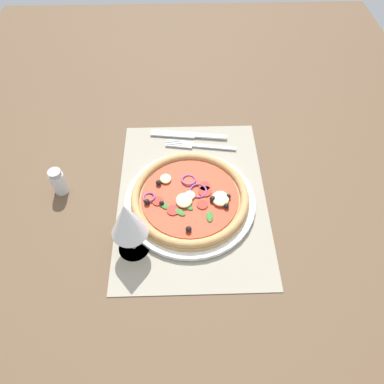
{
  "coord_description": "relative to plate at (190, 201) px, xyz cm",
  "views": [
    {
      "loc": [
        -50.34,
        1.43,
        66.09
      ],
      "look_at": [
        -0.62,
        0.0,
        2.5
      ],
      "focal_mm": 33.95,
      "sensor_mm": 36.0,
      "label": 1
    }
  ],
  "objects": [
    {
      "name": "plate",
      "position": [
        0.0,
        0.0,
        0.0
      ],
      "size": [
        29.14,
        29.14,
        1.1
      ],
      "primitive_type": "cylinder",
      "color": "silver",
      "rests_on": "placemat"
    },
    {
      "name": "wine_glass",
      "position": [
        -10.97,
        11.76,
        9.11
      ],
      "size": [
        7.2,
        7.2,
        14.9
      ],
      "color": "silver",
      "rests_on": "ground_plane"
    },
    {
      "name": "pizza",
      "position": [
        -0.02,
        -0.01,
        1.64
      ],
      "size": [
        26.19,
        26.19,
        2.63
      ],
      "color": "tan",
      "rests_on": "plate"
    },
    {
      "name": "placemat",
      "position": [
        2.05,
        -0.51,
        -0.75
      ],
      "size": [
        46.9,
        33.49,
        0.4
      ],
      "primitive_type": "cube",
      "color": "gray",
      "rests_on": "ground_plane"
    },
    {
      "name": "pepper_shaker",
      "position": [
        4.66,
        29.51,
        2.3
      ],
      "size": [
        3.2,
        3.2,
        6.7
      ],
      "color": "silver",
      "rests_on": "ground_plane"
    },
    {
      "name": "fork",
      "position": [
        17.9,
        -2.17,
        -0.33
      ],
      "size": [
        4.21,
        18.02,
        0.44
      ],
      "rotation": [
        0.0,
        0.0,
        1.42
      ],
      "color": "#B2B5BA",
      "rests_on": "placemat"
    },
    {
      "name": "ground_plane",
      "position": [
        2.05,
        -0.51,
        -2.15
      ],
      "size": [
        190.0,
        140.0,
        2.4
      ],
      "primitive_type": "cube",
      "color": "brown"
    },
    {
      "name": "knife",
      "position": [
        21.8,
        -0.03,
        -0.3
      ],
      "size": [
        4.19,
        20.05,
        0.62
      ],
      "rotation": [
        0.0,
        0.0,
        1.44
      ],
      "color": "#B2B5BA",
      "rests_on": "placemat"
    }
  ]
}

